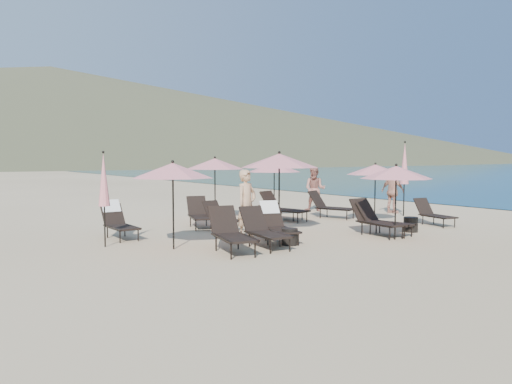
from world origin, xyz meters
TOP-DOWN VIEW (x-y plane):
  - ground at (0.00, 0.00)m, footprint 800.00×800.00m
  - volcanic_headland at (71.37, 302.62)m, footprint 690.00×690.00m
  - lounger_0 at (-4.26, 0.19)m, footprint 1.07×1.89m
  - lounger_1 at (-3.29, 0.23)m, footprint 0.83×1.74m
  - lounger_2 at (-2.45, 0.79)m, footprint 1.01×1.74m
  - lounger_3 at (0.67, -0.11)m, footprint 0.89×1.71m
  - lounger_4 at (0.44, -0.06)m, footprint 0.81×1.80m
  - lounger_5 at (3.62, 0.32)m, footprint 0.85×1.56m
  - lounger_6 at (-5.73, 3.70)m, footprint 0.61×1.63m
  - lounger_7 at (-2.55, 3.47)m, footprint 0.66×1.52m
  - lounger_8 at (-2.88, 4.25)m, footprint 1.12×1.76m
  - lounger_9 at (0.29, 4.05)m, footprint 1.12×1.88m
  - lounger_10 at (0.57, 4.49)m, footprint 0.95×1.70m
  - lounger_11 at (2.19, 3.67)m, footprint 1.17×1.82m
  - umbrella_open_0 at (-5.21, 1.29)m, footprint 2.00×2.00m
  - umbrella_open_1 at (-1.69, 1.68)m, footprint 2.23×2.23m
  - umbrella_open_2 at (2.42, 1.75)m, footprint 1.90×1.90m
  - umbrella_open_3 at (-1.61, 5.47)m, footprint 2.09×2.09m
  - umbrella_open_4 at (0.61, 4.97)m, footprint 1.95×1.95m
  - umbrella_open_5 at (0.30, -0.86)m, footprint 1.91×1.91m
  - umbrella_closed_0 at (4.92, 2.55)m, footprint 0.33×0.33m
  - umbrella_closed_1 at (-6.47, 2.53)m, footprint 0.28×0.28m
  - side_table_0 at (-2.56, 0.12)m, footprint 0.41×0.41m
  - side_table_1 at (1.80, -0.21)m, footprint 0.42×0.42m
  - beachgoer_a at (-2.83, 1.67)m, footprint 0.79×0.63m
  - beachgoer_b at (3.28, 5.73)m, footprint 1.06×1.12m
  - beachgoer_c at (5.28, 3.37)m, footprint 0.53×1.06m

SIDE VIEW (x-z plane):
  - ground at x=0.00m, z-range 0.00..0.00m
  - side_table_0 at x=-2.56m, z-range 0.00..0.43m
  - side_table_1 at x=1.80m, z-range 0.00..0.44m
  - lounger_5 at x=3.62m, z-range -0.03..0.82m
  - lounger_7 at x=-2.55m, z-range -0.03..0.83m
  - lounger_10 at x=0.57m, z-range -0.03..0.90m
  - lounger_3 at x=0.67m, z-range -0.03..0.91m
  - lounger_8 at x=-2.88m, z-range -0.03..0.92m
  - lounger_1 at x=-3.29m, z-range -0.03..0.93m
  - lounger_11 at x=2.19m, z-range -0.03..0.95m
  - lounger_4 at x=0.44m, z-range -0.03..0.97m
  - lounger_9 at x=0.29m, z-range -0.03..0.98m
  - lounger_0 at x=-4.26m, z-range -0.03..0.99m
  - lounger_6 at x=-5.73m, z-range -0.02..0.99m
  - lounger_2 at x=-2.45m, z-range -0.02..1.00m
  - beachgoer_c at x=5.28m, z-range 0.00..1.75m
  - beachgoer_b at x=3.28m, z-range 0.00..1.83m
  - beachgoer_a at x=-2.83m, z-range 0.00..1.88m
  - umbrella_closed_1 at x=-6.47m, z-range 0.47..2.84m
  - umbrella_open_2 at x=2.42m, z-range 0.78..2.83m
  - umbrella_open_5 at x=0.30m, z-range 0.79..2.84m
  - umbrella_open_4 at x=0.61m, z-range 0.80..2.90m
  - umbrella_open_0 at x=-5.21m, z-range 0.83..2.98m
  - umbrella_closed_0 at x=4.92m, z-range 0.55..3.38m
  - umbrella_open_3 at x=-1.61m, z-range 0.86..3.11m
  - umbrella_open_1 at x=-1.69m, z-range 0.92..3.32m
  - volcanic_headland at x=71.37m, z-range -1.01..53.99m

